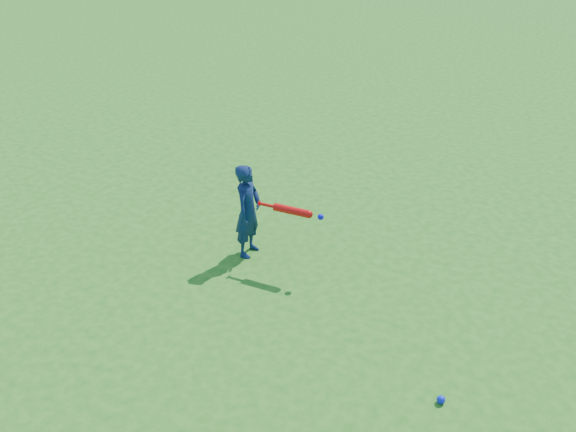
{
  "coord_description": "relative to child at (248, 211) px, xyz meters",
  "views": [
    {
      "loc": [
        3.15,
        -5.52,
        3.96
      ],
      "look_at": [
        -0.01,
        -0.21,
        0.6
      ],
      "focal_mm": 40.0,
      "sensor_mm": 36.0,
      "label": 1
    }
  ],
  "objects": [
    {
      "name": "child",
      "position": [
        0.0,
        0.0,
        0.0
      ],
      "size": [
        0.31,
        0.44,
        1.11
      ],
      "primitive_type": "imported",
      "rotation": [
        0.0,
        0.0,
        1.69
      ],
      "color": "#0F1F49",
      "rests_on": "ground"
    },
    {
      "name": "ground_ball_blue",
      "position": [
        2.72,
        -1.17,
        -0.52
      ],
      "size": [
        0.07,
        0.07,
        0.07
      ],
      "primitive_type": "sphere",
      "color": "#0D1FE1",
      "rests_on": "ground"
    },
    {
      "name": "bat_swing",
      "position": [
        0.6,
        0.01,
        0.16
      ],
      "size": [
        0.77,
        0.14,
        0.09
      ],
      "rotation": [
        0.0,
        0.0,
        0.1
      ],
      "color": "red",
      "rests_on": "ground"
    },
    {
      "name": "ground",
      "position": [
        0.51,
        0.26,
        -0.56
      ],
      "size": [
        80.0,
        80.0,
        0.0
      ],
      "primitive_type": "plane",
      "color": "#226A19",
      "rests_on": "ground"
    }
  ]
}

